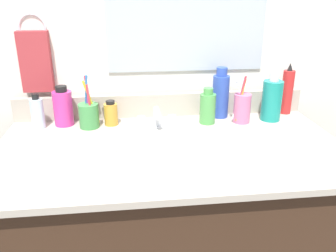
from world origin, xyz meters
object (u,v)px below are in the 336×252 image
(bottle_mouthwash_teal, at_px, (272,100))
(cup_pink, at_px, (242,107))
(hand_towel, at_px, (36,62))
(bottle_spray_red, at_px, (287,91))
(bottle_gel_clear, at_px, (37,113))
(bottle_shampoo_blue, at_px, (221,95))
(faucet, at_px, (157,122))
(bottle_toner_green, at_px, (208,108))
(bottle_soap_pink, at_px, (63,107))
(cup_green, at_px, (89,114))
(bottle_oil_amber, at_px, (111,114))

(bottle_mouthwash_teal, height_order, cup_pink, bottle_mouthwash_teal)
(hand_towel, bearing_deg, bottle_spray_red, -2.68)
(bottle_gel_clear, relative_size, bottle_shampoo_blue, 0.66)
(bottle_spray_red, distance_m, cup_pink, 0.23)
(faucet, height_order, bottle_toner_green, bottle_toner_green)
(cup_pink, bearing_deg, bottle_toner_green, 177.11)
(bottle_mouthwash_teal, bearing_deg, bottle_soap_pink, 177.20)
(bottle_soap_pink, bearing_deg, cup_green, -21.14)
(bottle_toner_green, bearing_deg, cup_pink, -2.89)
(hand_towel, height_order, bottle_soap_pink, hand_towel)
(bottle_gel_clear, bearing_deg, cup_pink, -2.17)
(bottle_mouthwash_teal, bearing_deg, bottle_toner_green, -178.63)
(bottle_toner_green, height_order, bottle_shampoo_blue, bottle_shampoo_blue)
(bottle_shampoo_blue, distance_m, cup_green, 0.50)
(hand_towel, bearing_deg, bottle_shampoo_blue, -4.67)
(bottle_spray_red, bearing_deg, bottle_toner_green, -167.51)
(hand_towel, xyz_separation_m, cup_green, (0.19, -0.11, -0.17))
(bottle_oil_amber, relative_size, bottle_spray_red, 0.46)
(bottle_soap_pink, relative_size, cup_pink, 0.83)
(bottle_shampoo_blue, bearing_deg, cup_green, -173.54)
(faucet, distance_m, bottle_shampoo_blue, 0.28)
(bottle_gel_clear, height_order, bottle_mouthwash_teal, bottle_mouthwash_teal)
(hand_towel, xyz_separation_m, bottle_shampoo_blue, (0.68, -0.06, -0.13))
(bottle_spray_red, bearing_deg, bottle_soap_pink, -177.96)
(hand_towel, distance_m, bottle_toner_green, 0.65)
(cup_pink, height_order, cup_green, cup_green)
(bottle_oil_amber, bearing_deg, bottle_toner_green, -3.94)
(cup_green, bearing_deg, bottle_gel_clear, 175.50)
(bottle_oil_amber, bearing_deg, cup_pink, -3.66)
(cup_green, bearing_deg, cup_pink, -1.41)
(bottle_toner_green, height_order, cup_pink, cup_pink)
(bottle_oil_amber, bearing_deg, bottle_spray_red, 4.14)
(bottle_toner_green, xyz_separation_m, cup_green, (-0.43, 0.01, -0.01))
(hand_towel, bearing_deg, bottle_toner_green, -10.91)
(hand_towel, relative_size, faucet, 1.38)
(bottle_gel_clear, xyz_separation_m, bottle_shampoo_blue, (0.68, 0.04, 0.03))
(bottle_toner_green, distance_m, bottle_oil_amber, 0.36)
(bottle_mouthwash_teal, bearing_deg, bottle_shampoo_blue, 162.48)
(bottle_shampoo_blue, relative_size, bottle_oil_amber, 2.11)
(bottle_gel_clear, relative_size, cup_green, 0.66)
(bottle_shampoo_blue, height_order, bottle_oil_amber, bottle_shampoo_blue)
(bottle_spray_red, bearing_deg, bottle_mouthwash_teal, -142.63)
(bottle_mouthwash_teal, bearing_deg, bottle_spray_red, 37.37)
(hand_towel, xyz_separation_m, bottle_toner_green, (0.62, -0.12, -0.16))
(bottle_spray_red, relative_size, cup_pink, 1.15)
(bottle_mouthwash_teal, height_order, bottle_oil_amber, bottle_mouthwash_teal)
(bottle_soap_pink, height_order, bottle_mouthwash_teal, bottle_mouthwash_teal)
(hand_towel, height_order, bottle_toner_green, hand_towel)
(bottle_mouthwash_teal, relative_size, bottle_shampoo_blue, 0.95)
(bottle_mouthwash_teal, bearing_deg, cup_pink, -174.03)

